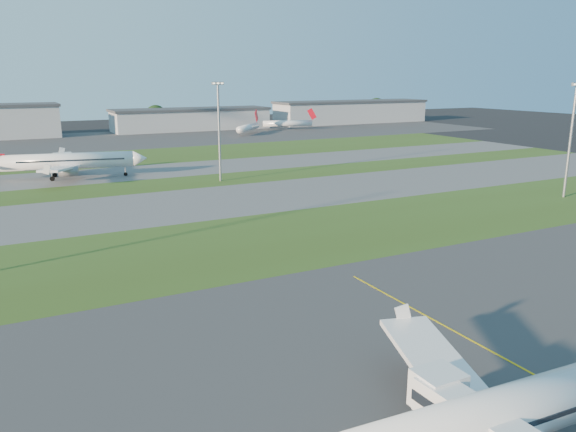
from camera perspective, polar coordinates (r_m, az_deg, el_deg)
ground at (r=55.40m, az=20.43°, el=-16.19°), size 700.00×700.00×0.00m
apron_near at (r=55.40m, az=20.43°, el=-16.18°), size 300.00×70.00×0.01m
grass_strip_a at (r=94.87m, az=-3.29°, el=-2.61°), size 300.00×34.00×0.01m
taxiway_a at (r=124.78m, az=-9.54°, el=1.26°), size 300.00×32.00×0.01m
grass_strip_b at (r=148.31m, az=-12.57°, el=3.13°), size 300.00×18.00×0.01m
taxiway_b at (r=169.37m, az=-14.54°, el=4.34°), size 300.00×26.00×0.01m
grass_strip_c at (r=201.33m, az=-16.72°, el=5.66°), size 300.00×40.00×0.01m
apron_far at (r=260.11m, az=-19.31°, el=7.22°), size 400.00×80.00×0.01m
yellow_line at (r=58.86m, az=23.83°, el=-14.65°), size 0.25×60.00×0.02m
airliner_parked at (r=43.97m, az=21.44°, el=-18.35°), size 38.48×32.59×12.00m
airliner_taxiing at (r=164.31m, az=-21.60°, el=5.16°), size 42.16×35.41×13.29m
mini_jet_near at (r=274.98m, az=-4.04°, el=8.97°), size 20.54×22.31×9.48m
mini_jet_far at (r=298.58m, az=-0.01°, el=9.40°), size 27.67×11.28×9.48m
light_mast_centre at (r=148.97m, az=-7.03°, el=9.16°), size 3.20×0.70×25.80m
light_mast_east at (r=142.44m, az=26.83°, el=7.56°), size 3.20×0.70×25.80m
hangar_east at (r=301.25m, az=-9.77°, el=9.69°), size 81.60×23.00×11.20m
hangar_far_east at (r=345.15m, az=6.48°, el=10.49°), size 96.90×23.00×13.20m
tree_mid_west at (r=298.28m, az=-24.44°, el=8.66°), size 9.90×9.90×10.80m
tree_mid_east at (r=310.44m, az=-13.26°, el=9.86°), size 11.55×11.55×12.60m
tree_east at (r=335.25m, az=-0.47°, el=10.39°), size 10.45×10.45×11.40m
tree_far_east at (r=375.41m, az=8.97°, el=10.81°), size 12.65×12.65×13.80m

